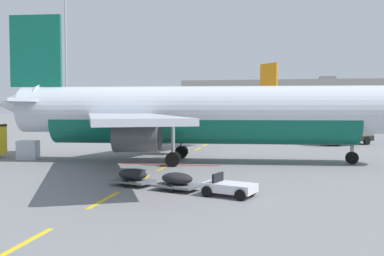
# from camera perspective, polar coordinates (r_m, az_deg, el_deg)

# --- Properties ---
(apron_paint_markings) EXTENTS (8.00, 93.63, 0.01)m
(apron_paint_markings) POSITION_cam_1_polar(r_m,az_deg,el_deg) (48.60, 1.12, -2.56)
(apron_paint_markings) COLOR yellow
(apron_paint_markings) RESTS_ON ground
(airliner_foreground) EXTENTS (34.82, 34.49, 12.20)m
(airliner_foreground) POSITION_cam_1_polar(r_m,az_deg,el_deg) (35.62, 0.36, 1.85)
(airliner_foreground) COLOR silver
(airliner_foreground) RESTS_ON ground
(airliner_mid_left) EXTENTS (27.40, 29.73, 11.78)m
(airliner_mid_left) POSITION_cam_1_polar(r_m,az_deg,el_deg) (85.12, 4.48, 2.30)
(airliner_mid_left) COLOR silver
(airliner_mid_left) RESTS_ON ground
(catering_truck) EXTENTS (6.99, 6.20, 3.14)m
(catering_truck) POSITION_cam_1_polar(r_m,az_deg,el_deg) (54.99, 19.21, -0.38)
(catering_truck) COLOR black
(catering_truck) RESTS_ON ground
(baggage_train) EXTENTS (8.61, 4.19, 1.14)m
(baggage_train) POSITION_cam_1_polar(r_m,az_deg,el_deg) (23.81, -1.89, -6.91)
(baggage_train) COLOR silver
(baggage_train) RESTS_ON ground
(uld_cargo_container) EXTENTS (1.94, 1.91, 1.60)m
(uld_cargo_container) POSITION_cam_1_polar(r_m,az_deg,el_deg) (40.26, -20.57, -2.71)
(uld_cargo_container) COLOR #B7BCC6
(uld_cargo_container) RESTS_ON ground
(apron_light_mast_near) EXTENTS (1.80, 1.80, 27.20)m
(apron_light_mast_near) POSITION_cam_1_polar(r_m,az_deg,el_deg) (83.48, -16.14, 11.09)
(apron_light_mast_near) COLOR slate
(apron_light_mast_near) RESTS_ON ground
(terminal_satellite) EXTENTS (85.69, 22.44, 16.28)m
(terminal_satellite) POSITION_cam_1_polar(r_m,az_deg,el_deg) (177.34, 13.06, 3.63)
(terminal_satellite) COLOR #9E998E
(terminal_satellite) RESTS_ON ground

